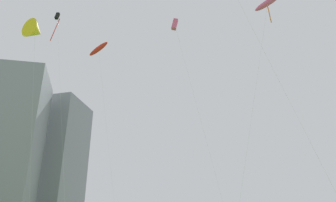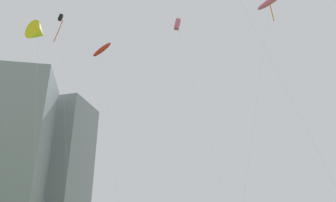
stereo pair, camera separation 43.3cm
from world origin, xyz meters
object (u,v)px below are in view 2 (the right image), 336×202
kite_flying_7 (38,33)px  kite_flying_8 (102,50)px  kite_flying_0 (178,25)px  distant_highrise_1 (16,160)px  kite_flying_6 (270,2)px  distant_highrise_0 (66,176)px  kite_flying_1 (60,22)px

kite_flying_7 → kite_flying_8: (4.26, 11.96, 5.36)m
kite_flying_0 → distant_highrise_1: size_ratio=0.45×
kite_flying_8 → distant_highrise_1: 95.48m
kite_flying_7 → kite_flying_8: bearing=70.4°
kite_flying_6 → distant_highrise_0: bearing=116.7°
kite_flying_8 → distant_highrise_1: (-49.27, 81.63, 5.08)m
kite_flying_6 → distant_highrise_0: 136.86m
kite_flying_7 → distant_highrise_0: size_ratio=0.36×
distant_highrise_1 → kite_flying_6: bearing=-63.4°
kite_flying_0 → kite_flying_6: (10.78, -6.47, -1.77)m
kite_flying_8 → kite_flying_7: bearing=-109.6°
kite_flying_6 → kite_flying_8: bearing=153.3°
kite_flying_7 → distant_highrise_0: bearing=105.9°
kite_flying_1 → kite_flying_8: (4.90, 4.88, -1.50)m
kite_flying_0 → kite_flying_1: bearing=-179.1°
kite_flying_7 → distant_highrise_0: (-35.05, 123.02, 10.76)m
kite_flying_0 → kite_flying_1: (-16.17, -0.26, 0.72)m
kite_flying_6 → kite_flying_8: size_ratio=0.97×
kite_flying_8 → kite_flying_0: bearing=-22.3°
kite_flying_0 → kite_flying_8: size_ratio=1.02×
kite_flying_0 → kite_flying_8: kite_flying_0 is taller
kite_flying_1 → kite_flying_6: (26.95, -6.21, -2.49)m
kite_flying_0 → distant_highrise_0: size_ratio=0.45×
kite_flying_8 → kite_flying_6: bearing=-26.7°
kite_flying_1 → kite_flying_7: kite_flying_1 is taller
kite_flying_8 → distant_highrise_0: 117.94m
kite_flying_1 → kite_flying_8: bearing=44.9°
kite_flying_0 → kite_flying_8: bearing=157.7°
kite_flying_7 → kite_flying_8: 13.78m
kite_flying_1 → kite_flying_0: bearing=0.9°
kite_flying_1 → kite_flying_6: bearing=-13.0°
kite_flying_1 → kite_flying_6: size_ratio=1.09×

